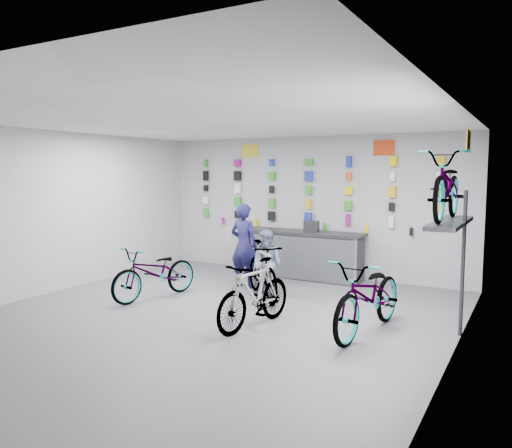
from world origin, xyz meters
The scene contains 20 objects.
floor centered at (0.00, 0.00, 0.00)m, with size 8.00×8.00×0.00m, color #535358.
ceiling centered at (0.00, 0.00, 3.00)m, with size 8.00×8.00×0.00m, color white.
wall_back centered at (0.00, 4.00, 1.50)m, with size 7.00×7.00×0.00m, color #AAABAD.
wall_left centered at (-3.50, 0.00, 1.50)m, with size 8.00×8.00×0.00m, color #AAABAD.
wall_right centered at (3.50, 0.00, 1.50)m, with size 8.00×8.00×0.00m, color #AAABAD.
counter centered at (0.00, 3.54, 0.49)m, with size 2.70×0.66×1.00m.
merch_wall centered at (-0.10, 3.93, 1.79)m, with size 5.55×0.08×1.57m.
wall_bracket centered at (3.33, 1.20, 1.46)m, with size 0.39×1.90×2.00m.
sign_left centered at (-1.50, 3.98, 2.72)m, with size 0.42×0.02×0.30m, color yellow.
sign_right centered at (1.60, 3.98, 2.72)m, with size 0.42×0.02×0.30m, color red.
sign_side centered at (3.48, 1.20, 2.65)m, with size 0.02×0.40×0.30m, color yellow.
bike_left centered at (-1.52, 0.67, 0.47)m, with size 0.63×1.79×0.94m, color gray.
bike_center centered at (0.84, 0.09, 0.50)m, with size 0.47×1.65×0.99m, color gray.
bike_right centered at (2.36, 0.63, 0.54)m, with size 0.71×2.05×1.08m, color gray.
bike_service centered at (0.15, 1.58, 0.51)m, with size 0.48×1.70×1.02m, color gray.
bike_wall centered at (3.25, 1.20, 2.05)m, with size 0.63×1.80×0.95m, color gray.
clerk centered at (-0.60, 2.21, 0.82)m, with size 0.60×0.39×1.64m, color #171644.
customer centered at (0.13, 1.80, 0.60)m, with size 0.59×0.46×1.21m, color slate.
spare_wheel centered at (-0.89, 3.17, 0.34)m, with size 0.73×0.33×0.70m.
register centered at (0.24, 3.55, 1.11)m, with size 0.28×0.30×0.22m, color black.
Camera 1 is at (4.31, -6.02, 2.25)m, focal length 35.00 mm.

